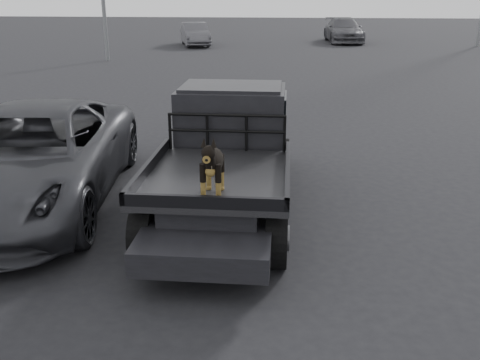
# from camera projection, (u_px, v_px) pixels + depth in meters

# --- Properties ---
(ground) EXTENTS (120.00, 120.00, 0.00)m
(ground) POSITION_uv_depth(u_px,v_px,m) (234.00, 252.00, 7.04)
(ground) COLOR black
(ground) RESTS_ON ground
(flatbed_ute) EXTENTS (2.00, 5.40, 0.92)m
(flatbed_ute) POSITION_uv_depth(u_px,v_px,m) (226.00, 183.00, 8.21)
(flatbed_ute) COLOR black
(flatbed_ute) RESTS_ON ground
(ute_cab) EXTENTS (1.72, 1.30, 0.88)m
(ute_cab) POSITION_uv_depth(u_px,v_px,m) (232.00, 112.00, 8.79)
(ute_cab) COLOR black
(ute_cab) RESTS_ON flatbed_ute
(headache_rack) EXTENTS (1.80, 0.08, 0.55)m
(headache_rack) POSITION_uv_depth(u_px,v_px,m) (227.00, 133.00, 8.15)
(headache_rack) COLOR black
(headache_rack) RESTS_ON flatbed_ute
(dog) EXTENTS (0.32, 0.60, 0.74)m
(dog) POSITION_uv_depth(u_px,v_px,m) (213.00, 166.00, 6.34)
(dog) COLOR black
(dog) RESTS_ON flatbed_ute
(parked_suv) EXTENTS (3.16, 5.79, 1.54)m
(parked_suv) POSITION_uv_depth(u_px,v_px,m) (31.00, 158.00, 8.39)
(parked_suv) COLOR #313237
(parked_suv) RESTS_ON ground
(distant_car_a) EXTENTS (2.52, 4.30, 1.34)m
(distant_car_a) POSITION_uv_depth(u_px,v_px,m) (195.00, 34.00, 32.15)
(distant_car_a) COLOR #4B4B50
(distant_car_a) RESTS_ON ground
(distant_car_b) EXTENTS (2.42, 5.22, 1.48)m
(distant_car_b) POSITION_uv_depth(u_px,v_px,m) (344.00, 30.00, 34.14)
(distant_car_b) COLOR #4A494F
(distant_car_b) RESTS_ON ground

